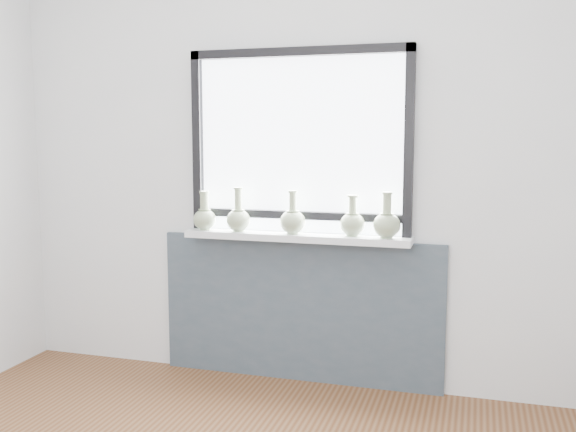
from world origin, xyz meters
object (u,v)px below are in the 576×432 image
(windowsill, at_px, (296,237))
(vase_e, at_px, (387,223))
(vase_b, at_px, (238,218))
(vase_d, at_px, (352,222))
(vase_c, at_px, (293,220))
(vase_a, at_px, (205,217))

(windowsill, bearing_deg, vase_e, -1.99)
(vase_b, distance_m, vase_d, 0.67)
(vase_b, relative_size, vase_e, 1.02)
(windowsill, distance_m, vase_e, 0.53)
(vase_c, relative_size, vase_e, 0.98)
(vase_a, height_order, vase_d, vase_a)
(vase_a, relative_size, vase_b, 0.89)
(windowsill, relative_size, vase_d, 5.74)
(vase_c, bearing_deg, vase_a, -179.92)
(windowsill, relative_size, vase_c, 5.32)
(vase_a, bearing_deg, windowsill, 1.96)
(vase_a, bearing_deg, vase_d, 1.26)
(vase_a, bearing_deg, vase_c, 0.08)
(vase_b, bearing_deg, vase_a, 179.87)
(vase_a, relative_size, vase_d, 1.01)
(windowsill, height_order, vase_b, vase_b)
(vase_d, bearing_deg, windowsill, -179.96)
(vase_e, bearing_deg, vase_d, 174.59)
(vase_b, bearing_deg, vase_d, 1.70)
(windowsill, xyz_separation_m, vase_e, (0.52, -0.02, 0.10))
(vase_b, xyz_separation_m, vase_d, (0.67, 0.02, -0.00))
(vase_a, xyz_separation_m, vase_b, (0.21, -0.00, 0.00))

